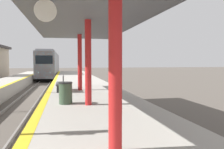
# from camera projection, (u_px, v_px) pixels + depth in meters

# --- Properties ---
(train) EXTENTS (2.68, 22.96, 4.48)m
(train) POSITION_uv_depth(u_px,v_px,m) (50.00, 65.00, 39.28)
(train) COLOR black
(train) RESTS_ON ground
(station_canopy) EXTENTS (4.57, 14.05, 3.56)m
(station_canopy) POSITION_uv_depth(u_px,v_px,m) (88.00, 19.00, 8.51)
(station_canopy) COLOR red
(station_canopy) RESTS_ON platform_right
(trash_bin) EXTENTS (0.56, 0.56, 0.89)m
(trash_bin) POSITION_uv_depth(u_px,v_px,m) (66.00, 93.00, 8.91)
(trash_bin) COLOR #384C38
(trash_bin) RESTS_ON platform_right
(bench) EXTENTS (0.44, 1.88, 0.92)m
(bench) POSITION_uv_depth(u_px,v_px,m) (61.00, 83.00, 12.85)
(bench) COLOR #4C4C51
(bench) RESTS_ON platform_right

